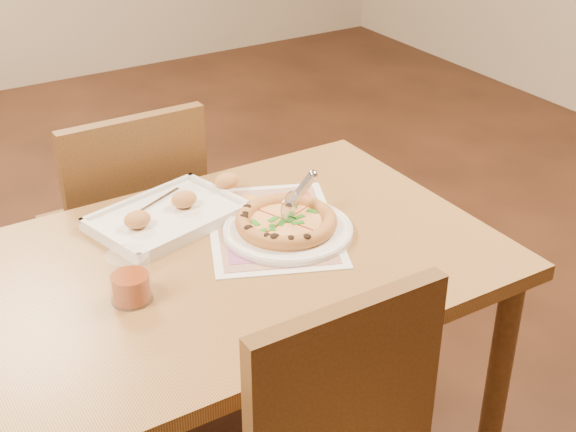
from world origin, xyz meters
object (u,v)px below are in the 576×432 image
plate (288,231)px  menu (272,226)px  pizza (286,222)px  glass_tumbler (130,280)px  appetizer_tray (171,214)px  chair_far (130,212)px  pizza_cutter (298,195)px  dining_table (222,291)px

plate → menu: size_ratio=0.72×
plate → pizza: (0.00, 0.01, 0.02)m
pizza → glass_tumbler: size_ratio=2.20×
appetizer_tray → menu: 0.26m
glass_tumbler → appetizer_tray: bearing=52.0°
plate → glass_tumbler: size_ratio=2.78×
plate → appetizer_tray: appetizer_tray is taller
plate → appetizer_tray: bearing=135.3°
appetizer_tray → chair_far: bearing=87.3°
chair_far → pizza: bearing=109.3°
pizza → plate: bearing=-91.1°
plate → glass_tumbler: bearing=-171.6°
pizza_cutter → pizza: bearing=173.3°
chair_far → plate: 0.63m
pizza → appetizer_tray: (-0.22, 0.21, -0.01)m
pizza_cutter → menu: size_ratio=0.31×
chair_far → pizza_cutter: 0.65m
chair_far → appetizer_tray: size_ratio=1.08×
chair_far → menu: 0.58m
pizza_cutter → menu: pizza_cutter is taller
dining_table → glass_tumbler: 0.27m
plate → pizza_cutter: 0.09m
dining_table → plate: (0.20, 0.02, 0.09)m
dining_table → menu: menu is taller
chair_far → dining_table: bearing=90.0°
plate → pizza: size_ratio=1.26×
pizza_cutter → dining_table: bearing=165.0°
pizza → menu: (-0.02, 0.04, -0.03)m
chair_far → menu: size_ratio=1.06×
glass_tumbler → menu: glass_tumbler is taller
menu → chair_far: bearing=109.1°
dining_table → glass_tumbler: size_ratio=11.34×
plate → glass_tumbler: 0.44m
dining_table → pizza: (0.20, 0.03, 0.12)m
dining_table → chair_far: 0.61m
dining_table → pizza_cutter: pizza_cutter is taller
dining_table → plate: 0.22m
pizza → appetizer_tray: 0.30m
dining_table → menu: size_ratio=2.94×
glass_tumbler → pizza: bearing=9.6°
pizza → chair_far: bearing=109.3°
dining_table → plate: plate is taller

